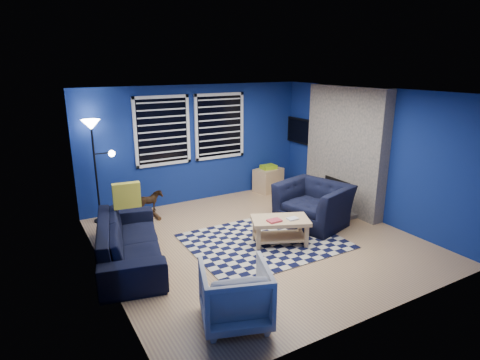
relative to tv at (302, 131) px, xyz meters
The scene contains 18 objects.
floor 3.46m from the tv, 140.73° to the right, with size 5.00×5.00×0.00m, color tan.
ceiling 3.35m from the tv, 140.73° to the right, with size 5.00×5.00×0.00m, color white.
wall_back 2.50m from the tv, 168.45° to the left, with size 5.00×5.00×0.00m, color navy.
wall_left 5.34m from the tv, 157.98° to the right, with size 5.00×5.00×0.00m, color navy.
wall_right 2.01m from the tv, 88.45° to the right, with size 5.00×5.00×0.00m, color navy.
fireplace 1.52m from the tv, 93.32° to the right, with size 0.65×2.00×2.50m.
window_left 3.24m from the tv, behind, with size 1.17×0.06×1.42m.
window_right 1.96m from the tv, 166.32° to the left, with size 1.17×0.06×1.42m.
tv is the anchor object (origin of this frame).
rug 3.45m from the tv, 138.74° to the right, with size 2.50×2.00×0.02m, color black.
sofa 4.93m from the tv, 160.19° to the right, with size 0.89×2.27×0.66m, color black.
armchair_big 2.44m from the tv, 121.54° to the right, with size 1.06×1.21×0.79m, color black.
armchair_bent 5.49m from the tv, 135.91° to the right, with size 0.78×0.80×0.73m, color gray.
rocking_horse 3.86m from the tv, behind, with size 0.53×0.24×0.45m, color #432915.
coffee_table 3.34m from the tv, 133.85° to the right, with size 1.08×0.87×0.47m.
cabinet 1.37m from the tv, 161.88° to the left, with size 0.73×0.58×0.63m.
floor_lamp 4.58m from the tv, behind, with size 0.53×0.33×1.95m.
throw_pillow 4.54m from the tv, 166.32° to the right, with size 0.44×0.13×0.41m, color yellow.
Camera 1 is at (-3.40, -5.30, 2.93)m, focal length 30.00 mm.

